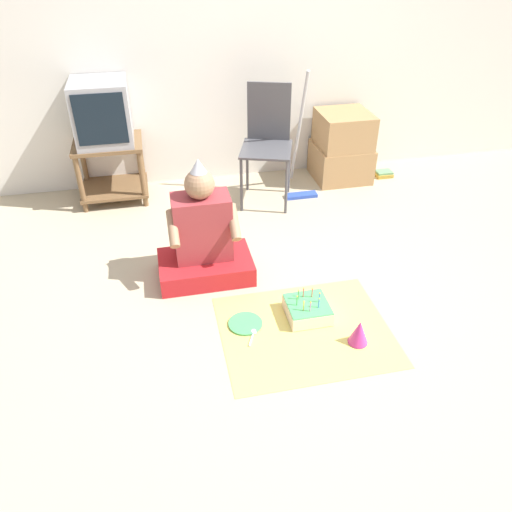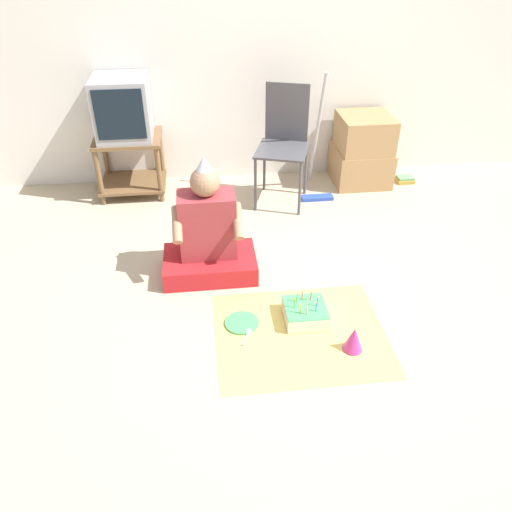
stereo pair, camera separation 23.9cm
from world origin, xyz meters
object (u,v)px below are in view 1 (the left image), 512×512
Objects in this scene: folding_chair at (267,136)px; birthday_cake at (307,309)px; book_pile at (383,174)px; person_seated at (204,240)px; dust_mop at (300,161)px; party_hat_blue at (359,332)px; tv at (102,112)px; paper_plate at (246,324)px; cardboard_box_stack at (342,147)px.

folding_chair is 3.72× the size of birthday_cake.
person_seated reaches higher than book_pile.
folding_chair reaches higher than person_seated.
party_hat_blue is at bearing -95.97° from dust_mop.
folding_chair is at bearing -11.14° from tv.
folding_chair is 1.98m from party_hat_blue.
tv is 0.51× the size of folding_chair.
dust_mop is 5.22× the size of paper_plate.
folding_chair is 4.61× the size of paper_plate.
tv reaches higher than cardboard_box_stack.
cardboard_box_stack is 3.98× the size of book_pile.
cardboard_box_stack reaches higher than book_pile.
dust_mop is 4.22× the size of birthday_cake.
cardboard_box_stack is (0.77, 0.23, -0.25)m from folding_chair.
birthday_cake reaches higher than paper_plate.
folding_chair is (1.31, -0.26, -0.21)m from tv.
person_seated is (-0.98, -1.06, -0.03)m from dust_mop.
tv is 1.53m from person_seated.
dust_mop is (-0.47, -0.22, 0.00)m from cardboard_box_stack.
person_seated is (-1.88, -1.22, 0.25)m from book_pile.
folding_chair is 0.88× the size of dust_mop.
party_hat_blue reaches higher than paper_plate.
folding_chair is 6.13× the size of book_pile.
dust_mop is 1.29× the size of person_seated.
person_seated is at bearing -64.49° from tv.
birthday_cake is at bearing -46.02° from person_seated.
birthday_cake is at bearing 127.07° from party_hat_blue.
cardboard_box_stack is 4.05× the size of party_hat_blue.
person_seated is 0.84m from birthday_cake.
birthday_cake is 1.67× the size of party_hat_blue.
cardboard_box_stack is at bearing 171.70° from book_pile.
birthday_cake is at bearing -126.21° from book_pile.
folding_chair is at bearing -163.38° from cardboard_box_stack.
person_seated is (0.63, -1.31, -0.49)m from tv.
tv is at bearing 115.51° from person_seated.
person_seated reaches higher than party_hat_blue.
cardboard_box_stack is at bearing 25.37° from dust_mop.
book_pile is 2.48m from paper_plate.
birthday_cake is (1.19, -1.89, -0.71)m from tv.
tv is 0.58× the size of person_seated.
tv is 3.20× the size of party_hat_blue.
person_seated reaches higher than paper_plate.
paper_plate is (-1.28, -1.86, -0.29)m from cardboard_box_stack.
dust_mop reaches higher than folding_chair.
party_hat_blue is (-0.20, -1.93, -0.22)m from dust_mop.
dust_mop is at bearing 47.16° from person_seated.
birthday_cake is (-1.32, -1.80, 0.03)m from book_pile.
tv is 2.37× the size of paper_plate.
birthday_cake is at bearing 0.18° from paper_plate.
person_seated is 3.28× the size of birthday_cake.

